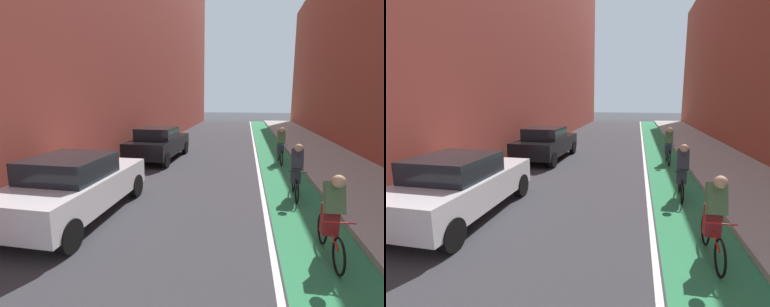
# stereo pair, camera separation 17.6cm
# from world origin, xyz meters

# --- Properties ---
(ground_plane) EXTENTS (93.80, 93.80, 0.00)m
(ground_plane) POSITION_xyz_m (0.00, 17.32, 0.00)
(ground_plane) COLOR #38383D
(bike_lane_paint) EXTENTS (1.60, 42.64, 0.00)m
(bike_lane_paint) POSITION_xyz_m (2.86, 19.32, 0.00)
(bike_lane_paint) COLOR #2D8451
(bike_lane_paint) RESTS_ON ground
(lane_divider_stripe) EXTENTS (0.12, 42.64, 0.00)m
(lane_divider_stripe) POSITION_xyz_m (1.96, 19.32, 0.00)
(lane_divider_stripe) COLOR white
(lane_divider_stripe) RESTS_ON ground
(sidewalk_right) EXTENTS (3.20, 42.64, 0.14)m
(sidewalk_right) POSITION_xyz_m (5.26, 19.32, 0.07)
(sidewalk_right) COLOR #A8A59E
(sidewalk_right) RESTS_ON ground
(building_facade_right) EXTENTS (2.40, 38.64, 12.51)m
(building_facade_right) POSITION_xyz_m (8.06, 21.32, 6.26)
(building_facade_right) COLOR #9E4C38
(building_facade_right) RESTS_ON ground
(parked_sedan_white) EXTENTS (1.97, 4.33, 1.53)m
(parked_sedan_white) POSITION_xyz_m (-2.61, 9.34, 0.79)
(parked_sedan_white) COLOR silver
(parked_sedan_white) RESTS_ON ground
(parked_sedan_black) EXTENTS (2.06, 4.45, 1.53)m
(parked_sedan_black) POSITION_xyz_m (-2.61, 16.19, 0.79)
(parked_sedan_black) COLOR black
(parked_sedan_black) RESTS_ON ground
(cyclist_mid) EXTENTS (0.48, 1.67, 1.59)m
(cyclist_mid) POSITION_xyz_m (2.95, 8.51, 0.80)
(cyclist_mid) COLOR black
(cyclist_mid) RESTS_ON ground
(cyclist_trailing) EXTENTS (0.48, 1.71, 1.61)m
(cyclist_trailing) POSITION_xyz_m (2.87, 11.77, 0.85)
(cyclist_trailing) COLOR black
(cyclist_trailing) RESTS_ON ground
(cyclist_far) EXTENTS (0.48, 1.74, 1.63)m
(cyclist_far) POSITION_xyz_m (2.96, 16.40, 0.85)
(cyclist_far) COLOR black
(cyclist_far) RESTS_ON ground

